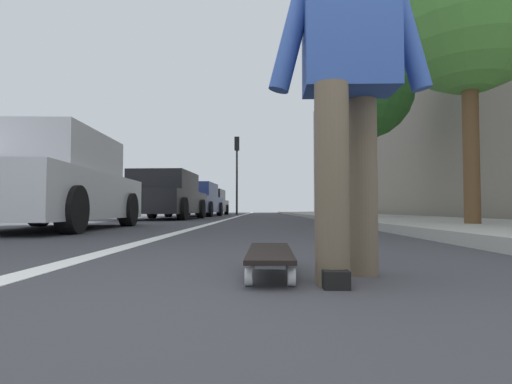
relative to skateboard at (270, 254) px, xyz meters
name	(u,v)px	position (x,y,z in m)	size (l,w,h in m)	color
ground_plane	(262,221)	(9.15, 0.04, -0.09)	(80.00, 80.00, 0.00)	#38383D
lane_stripe_white	(240,216)	(19.15, 1.14, -0.09)	(52.00, 0.16, 0.01)	silver
sidewalk_curb	(335,215)	(17.15, -3.21, -0.04)	(52.00, 3.20, 0.12)	#9E9B93
building_facade	(369,121)	(21.15, -5.79, 5.09)	(40.00, 1.20, 10.36)	gray
skateboard	(270,254)	(0.00, 0.00, 0.00)	(0.84, 0.21, 0.11)	white
skater_person	(349,66)	(-0.15, -0.35, 0.84)	(0.46, 0.72, 1.64)	brown
parked_car_near	(52,184)	(4.42, 3.26, 0.60)	(4.19, 1.98, 1.46)	silver
parked_car_mid	(166,197)	(11.35, 3.11, 0.62)	(4.50, 2.09, 1.49)	black
parked_car_far	(196,200)	(16.86, 3.02, 0.62)	(4.61, 2.10, 1.48)	navy
parked_car_end	(208,203)	(22.54, 3.20, 0.60)	(4.46, 2.13, 1.46)	black
traffic_light	(237,161)	(22.79, 1.54, 3.06)	(0.33, 0.28, 4.59)	#2D2D2D
street_tree_near	(468,15)	(3.80, -2.81, 2.90)	(2.18, 2.18, 4.10)	brown
street_tree_mid	(363,90)	(9.87, -2.81, 3.58)	(2.80, 2.80, 5.08)	brown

